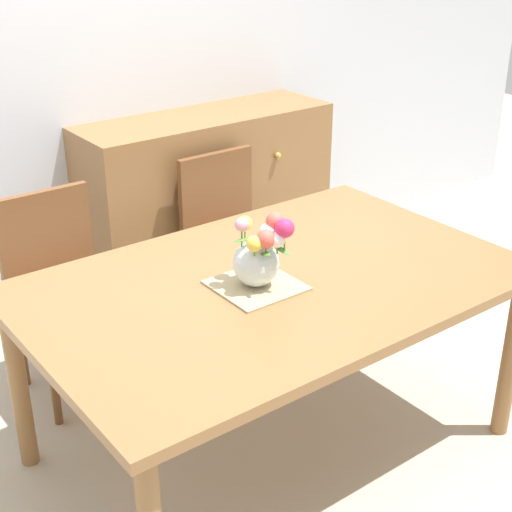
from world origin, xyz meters
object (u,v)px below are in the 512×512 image
dining_table (273,297)px  chair_left (60,280)px  chair_right (229,231)px  dresser (208,204)px  flower_vase (259,254)px

dining_table → chair_left: chair_left is taller
chair_right → dresser: (0.15, 0.41, -0.02)m
chair_left → flower_vase: 1.08m
dining_table → chair_right: chair_right is taller
chair_right → chair_left: bearing=0.0°
chair_right → flower_vase: size_ratio=3.27×
dresser → chair_left: bearing=-158.6°
dining_table → chair_right: size_ratio=2.01×
chair_left → chair_right: bearing=-180.0°
dining_table → dresser: (0.60, 1.33, -0.19)m
dresser → flower_vase: 1.56m
dining_table → flower_vase: size_ratio=6.57×
flower_vase → dining_table: bearing=16.9°
dining_table → chair_right: (0.45, 0.92, -0.17)m
chair_right → dresser: bearing=-109.6°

